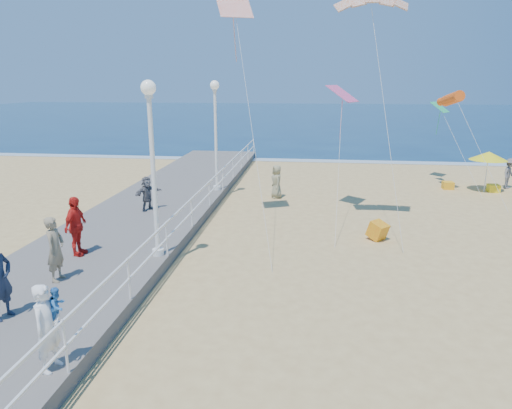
# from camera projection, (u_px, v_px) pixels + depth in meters

# --- Properties ---
(ground) EXTENTS (160.00, 160.00, 0.00)m
(ground) POSITION_uv_depth(u_px,v_px,m) (330.00, 275.00, 13.79)
(ground) COLOR tan
(ground) RESTS_ON ground
(ocean) EXTENTS (160.00, 90.00, 0.05)m
(ocean) POSITION_uv_depth(u_px,v_px,m) (317.00, 116.00, 76.05)
(ocean) COLOR #0C2A4A
(ocean) RESTS_ON ground
(surf_line) EXTENTS (160.00, 1.20, 0.04)m
(surf_line) POSITION_uv_depth(u_px,v_px,m) (321.00, 161.00, 33.42)
(surf_line) COLOR silver
(surf_line) RESTS_ON ground
(boardwalk) EXTENTS (5.00, 44.00, 0.40)m
(boardwalk) POSITION_uv_depth(u_px,v_px,m) (94.00, 258.00, 14.63)
(boardwalk) COLOR slate
(boardwalk) RESTS_ON ground
(railing) EXTENTS (0.05, 42.00, 0.55)m
(railing) POSITION_uv_depth(u_px,v_px,m) (166.00, 230.00, 14.07)
(railing) COLOR white
(railing) RESTS_ON boardwalk
(lamp_post_mid) EXTENTS (0.44, 0.44, 5.32)m
(lamp_post_mid) POSITION_uv_depth(u_px,v_px,m) (152.00, 152.00, 13.47)
(lamp_post_mid) COLOR white
(lamp_post_mid) RESTS_ON boardwalk
(lamp_post_far) EXTENTS (0.44, 0.44, 5.32)m
(lamp_post_far) POSITION_uv_depth(u_px,v_px,m) (216.00, 124.00, 22.09)
(lamp_post_far) COLOR white
(lamp_post_far) RESTS_ON boardwalk
(woman_holding_toddler) EXTENTS (0.49, 0.68, 1.73)m
(woman_holding_toddler) POSITION_uv_depth(u_px,v_px,m) (48.00, 328.00, 8.44)
(woman_holding_toddler) COLOR white
(woman_holding_toddler) RESTS_ON boardwalk
(toddler_held) EXTENTS (0.33, 0.41, 0.76)m
(toddler_held) POSITION_uv_depth(u_px,v_px,m) (57.00, 306.00, 8.47)
(toddler_held) COLOR #3783D0
(toddler_held) RESTS_ON boardwalk
(spectator_3) EXTENTS (0.50, 1.12, 1.88)m
(spectator_3) POSITION_uv_depth(u_px,v_px,m) (76.00, 226.00, 14.10)
(spectator_3) COLOR red
(spectator_3) RESTS_ON boardwalk
(spectator_5) EXTENTS (1.06, 1.36, 1.44)m
(spectator_5) POSITION_uv_depth(u_px,v_px,m) (147.00, 193.00, 19.16)
(spectator_5) COLOR #5C5C61
(spectator_5) RESTS_ON boardwalk
(spectator_6) EXTENTS (0.46, 0.68, 1.80)m
(spectator_6) POSITION_uv_depth(u_px,v_px,m) (55.00, 249.00, 12.29)
(spectator_6) COLOR gray
(spectator_6) RESTS_ON boardwalk
(beach_walker_a) EXTENTS (1.16, 1.22, 1.66)m
(beach_walker_a) POSITION_uv_depth(u_px,v_px,m) (509.00, 173.00, 24.77)
(beach_walker_a) COLOR slate
(beach_walker_a) RESTS_ON ground
(beach_walker_c) EXTENTS (0.78, 0.95, 1.67)m
(beach_walker_c) POSITION_uv_depth(u_px,v_px,m) (277.00, 182.00, 22.76)
(beach_walker_c) COLOR gray
(beach_walker_c) RESTS_ON ground
(box_kite) EXTENTS (0.89, 0.89, 0.74)m
(box_kite) POSITION_uv_depth(u_px,v_px,m) (378.00, 232.00, 16.80)
(box_kite) COLOR #E2570D
(box_kite) RESTS_ON ground
(beach_umbrella) EXTENTS (1.90, 1.90, 2.14)m
(beach_umbrella) POSITION_uv_depth(u_px,v_px,m) (489.00, 156.00, 23.78)
(beach_umbrella) COLOR white
(beach_umbrella) RESTS_ON ground
(beach_chair_left) EXTENTS (0.55, 0.55, 0.40)m
(beach_chair_left) POSITION_uv_depth(u_px,v_px,m) (493.00, 188.00, 24.14)
(beach_chair_left) COLOR yellow
(beach_chair_left) RESTS_ON ground
(beach_chair_right) EXTENTS (0.55, 0.55, 0.40)m
(beach_chair_right) POSITION_uv_depth(u_px,v_px,m) (448.00, 185.00, 24.81)
(beach_chair_right) COLOR #F7A61A
(beach_chair_right) RESTS_ON ground
(kite_windsock) EXTENTS (1.00, 2.64, 1.07)m
(kite_windsock) POSITION_uv_depth(u_px,v_px,m) (453.00, 99.00, 23.09)
(kite_windsock) COLOR #E05212
(kite_diamond_pink) EXTENTS (1.51, 1.60, 0.70)m
(kite_diamond_pink) POSITION_uv_depth(u_px,v_px,m) (342.00, 94.00, 19.49)
(kite_diamond_pink) COLOR #DD518C
(kite_diamond_green) EXTENTS (1.28, 1.32, 0.59)m
(kite_diamond_green) POSITION_uv_depth(u_px,v_px,m) (440.00, 107.00, 26.22)
(kite_diamond_green) COLOR #27B66C
(kite_diamond_redwhite) EXTENTS (1.51, 1.34, 0.87)m
(kite_diamond_redwhite) POSITION_uv_depth(u_px,v_px,m) (234.00, 7.00, 16.84)
(kite_diamond_redwhite) COLOR red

